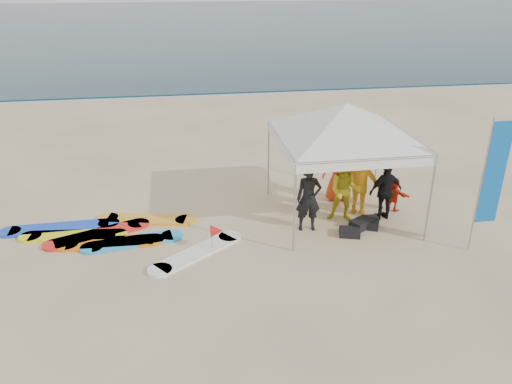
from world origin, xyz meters
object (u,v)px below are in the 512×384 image
at_px(person_seated, 394,194).
at_px(surfboard_spread, 115,236).
at_px(person_orange_a, 361,180).
at_px(feather_flag, 493,175).
at_px(person_orange_b, 340,169).
at_px(marker_pennant, 217,231).
at_px(person_yellow, 345,191).
at_px(canopy_tent, 347,104).
at_px(person_black_b, 385,191).
at_px(person_black_a, 309,198).

xyz_separation_m(person_seated, surfboard_spread, (-7.30, -0.38, -0.42)).
xyz_separation_m(person_orange_a, feather_flag, (2.09, -2.31, 0.92)).
bearing_deg(surfboard_spread, person_orange_b, 11.82).
distance_m(person_seated, marker_pennant, 5.08).
bearing_deg(marker_pennant, feather_flag, -8.78).
bearing_deg(feather_flag, person_yellow, 143.98).
bearing_deg(person_orange_a, canopy_tent, 36.82).
bearing_deg(person_orange_a, person_seated, -153.06).
xyz_separation_m(person_black_b, surfboard_spread, (-6.84, 0.07, -0.74)).
distance_m(person_orange_b, surfboard_spread, 6.23).
distance_m(person_orange_a, surfboard_spread, 6.40).
height_order(person_black_a, feather_flag, feather_flag).
distance_m(person_black_b, feather_flag, 2.66).
relative_size(person_black_a, person_seated, 1.86).
relative_size(person_yellow, person_orange_b, 0.89).
height_order(person_orange_b, marker_pennant, person_orange_b).
relative_size(person_black_b, surfboard_spread, 0.28).
bearing_deg(person_black_b, surfboard_spread, -9.04).
bearing_deg(marker_pennant, person_orange_a, 19.47).
distance_m(person_black_a, person_orange_a, 1.74).
bearing_deg(person_orange_a, person_yellow, 62.28).
xyz_separation_m(person_orange_a, canopy_tent, (-0.56, -0.09, 2.07)).
distance_m(person_black_a, person_orange_b, 2.05).
relative_size(person_black_a, marker_pennant, 2.66).
distance_m(person_black_b, person_orange_b, 1.56).
distance_m(person_yellow, marker_pennant, 3.52).
relative_size(person_yellow, person_orange_a, 0.89).
xyz_separation_m(canopy_tent, feather_flag, (2.65, -2.21, -1.15)).
relative_size(person_yellow, marker_pennant, 2.61).
bearing_deg(person_orange_b, person_yellow, 87.49).
height_order(person_yellow, marker_pennant, person_yellow).
bearing_deg(person_orange_a, person_black_a, 51.58).
bearing_deg(canopy_tent, person_orange_b, 74.63).
height_order(person_black_a, surfboard_spread, person_black_a).
relative_size(person_orange_b, feather_flag, 0.59).
bearing_deg(person_orange_b, marker_pennant, 41.08).
distance_m(person_black_a, marker_pennant, 2.44).
bearing_deg(person_orange_a, person_black_b, 165.64).
bearing_deg(marker_pennant, surfboard_spread, 157.65).
xyz_separation_m(person_orange_b, feather_flag, (2.38, -3.18, 0.92)).
bearing_deg(person_black_b, person_orange_a, -50.09).
bearing_deg(person_black_b, marker_pennant, 3.36).
relative_size(feather_flag, marker_pennant, 4.96).
distance_m(person_orange_b, feather_flag, 4.08).
height_order(person_black_a, person_black_b, person_black_a).
relative_size(person_orange_b, canopy_tent, 0.41).
xyz_separation_m(person_yellow, person_orange_b, (0.26, 1.26, 0.10)).
bearing_deg(canopy_tent, marker_pennant, -158.97).
xyz_separation_m(canopy_tent, marker_pennant, (-3.35, -1.29, -2.51)).
relative_size(person_black_a, person_yellow, 1.02).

